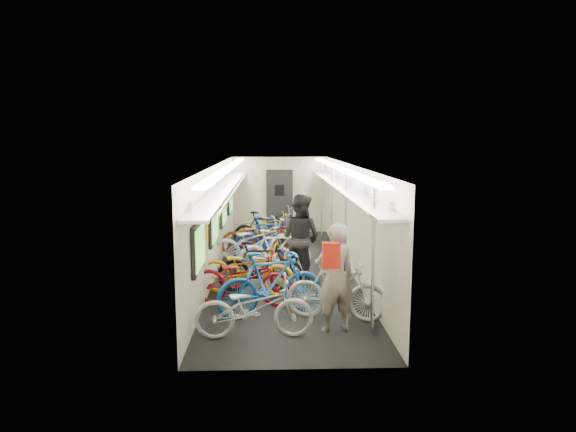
{
  "coord_description": "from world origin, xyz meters",
  "views": [
    {
      "loc": [
        -0.3,
        -11.28,
        2.97
      ],
      "look_at": [
        0.12,
        0.75,
        1.15
      ],
      "focal_mm": 32.0,
      "sensor_mm": 36.0,
      "label": 1
    }
  ],
  "objects": [
    {
      "name": "bicycle_12",
      "position": [
        -0.26,
        3.06,
        0.53
      ],
      "size": [
        2.14,
        1.17,
        1.07
      ],
      "primitive_type": "imported",
      "rotation": [
        0.0,
        0.0,
        1.81
      ],
      "color": "slate",
      "rests_on": "ground"
    },
    {
      "name": "bicycle_7",
      "position": [
        -0.32,
        0.98,
        0.56
      ],
      "size": [
        1.95,
        1.0,
        1.13
      ],
      "primitive_type": "imported",
      "rotation": [
        0.0,
        0.0,
        1.84
      ],
      "color": "navy",
      "rests_on": "ground"
    },
    {
      "name": "bicycle_8",
      "position": [
        -0.52,
        1.1,
        0.55
      ],
      "size": [
        2.18,
        1.11,
        1.09
      ],
      "primitive_type": "imported",
      "rotation": [
        0.0,
        0.0,
        1.38
      ],
      "color": "maroon",
      "rests_on": "ground"
    },
    {
      "name": "bicycle_6",
      "position": [
        -0.67,
        0.42,
        0.57
      ],
      "size": [
        2.3,
        1.54,
        1.14
      ],
      "primitive_type": "imported",
      "rotation": [
        0.0,
        0.0,
        1.97
      ],
      "color": "#AAAAAF",
      "rests_on": "ground"
    },
    {
      "name": "bicycle_4",
      "position": [
        -0.74,
        -1.74,
        0.5
      ],
      "size": [
        2.02,
        1.21,
        1.0
      ],
      "primitive_type": "imported",
      "rotation": [
        0.0,
        0.0,
        1.27
      ],
      "color": "orange",
      "rests_on": "ground"
    },
    {
      "name": "bicycle_9",
      "position": [
        -0.46,
        2.23,
        0.53
      ],
      "size": [
        1.81,
        0.86,
        1.05
      ],
      "primitive_type": "imported",
      "rotation": [
        0.0,
        0.0,
        1.35
      ],
      "color": "black",
      "rests_on": "ground"
    },
    {
      "name": "bicycle_1",
      "position": [
        -0.3,
        -2.95,
        0.56
      ],
      "size": [
        1.94,
        1.11,
        1.12
      ],
      "primitive_type": "imported",
      "rotation": [
        0.0,
        0.0,
        1.91
      ],
      "color": "#1C5AAD",
      "rests_on": "ground"
    },
    {
      "name": "bicycle_11",
      "position": [
        0.78,
        -3.18,
        0.5
      ],
      "size": [
        1.74,
        0.89,
        1.01
      ],
      "primitive_type": "imported",
      "rotation": [
        0.0,
        0.0,
        1.31
      ],
      "color": "#B9BABB",
      "rests_on": "ground"
    },
    {
      "name": "bicycle_2",
      "position": [
        -0.79,
        -2.34,
        0.49
      ],
      "size": [
        1.95,
        1.01,
        0.98
      ],
      "primitive_type": "imported",
      "rotation": [
        0.0,
        0.0,
        1.37
      ],
      "color": "maroon",
      "rests_on": "ground"
    },
    {
      "name": "passenger_mid",
      "position": [
        0.32,
        -0.86,
        0.92
      ],
      "size": [
        1.14,
        1.1,
        1.85
      ],
      "primitive_type": "imported",
      "rotation": [
        0.0,
        0.0,
        2.5
      ],
      "color": "black",
      "rests_on": "ground"
    },
    {
      "name": "backpack",
      "position": [
        0.59,
        -3.98,
        1.28
      ],
      "size": [
        0.26,
        0.15,
        0.38
      ],
      "primitive_type": "cube",
      "rotation": [
        0.0,
        0.0,
        -0.02
      ],
      "color": "#B61D12",
      "rests_on": "passenger_near"
    },
    {
      "name": "passenger_near",
      "position": [
        0.69,
        -3.67,
        0.85
      ],
      "size": [
        0.71,
        0.56,
        1.71
      ],
      "primitive_type": "imported",
      "rotation": [
        0.0,
        0.0,
        3.41
      ],
      "color": "gray",
      "rests_on": "ground"
    },
    {
      "name": "bicycle_10",
      "position": [
        -0.36,
        2.94,
        0.46
      ],
      "size": [
        1.83,
        0.94,
        0.92
      ],
      "primitive_type": "imported",
      "rotation": [
        0.0,
        0.0,
        1.77
      ],
      "color": "#C5D714",
      "rests_on": "ground"
    },
    {
      "name": "bicycle_3",
      "position": [
        -0.5,
        -1.54,
        0.5
      ],
      "size": [
        1.68,
        0.5,
        1.01
      ],
      "primitive_type": "imported",
      "rotation": [
        0.0,
        0.0,
        1.59
      ],
      "color": "black",
      "rests_on": "ground"
    },
    {
      "name": "bicycle_5",
      "position": [
        -0.19,
        -0.08,
        0.49
      ],
      "size": [
        1.65,
        0.57,
        0.98
      ],
      "primitive_type": "imported",
      "rotation": [
        0.0,
        0.0,
        1.64
      ],
      "color": "white",
      "rests_on": "ground"
    },
    {
      "name": "bicycle_0",
      "position": [
        -0.55,
        -3.91,
        0.47
      ],
      "size": [
        1.81,
        0.71,
        0.94
      ],
      "primitive_type": "imported",
      "rotation": [
        0.0,
        0.0,
        1.62
      ],
      "color": "#B6B5BA",
      "rests_on": "ground"
    },
    {
      "name": "train_car_shell",
      "position": [
        -0.36,
        0.71,
        1.66
      ],
      "size": [
        10.0,
        10.0,
        10.0
      ],
      "color": "black",
      "rests_on": "ground"
    }
  ]
}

